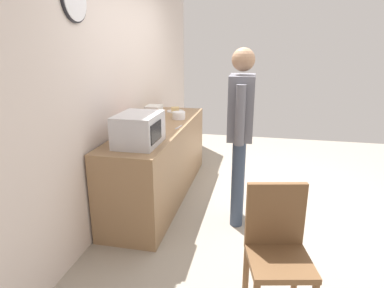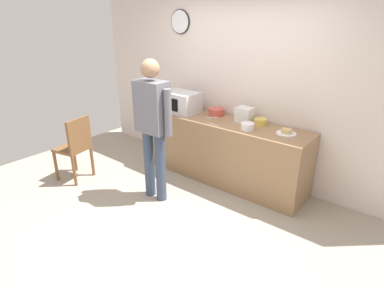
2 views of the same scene
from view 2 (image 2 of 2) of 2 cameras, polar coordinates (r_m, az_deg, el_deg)
ground_plane at (r=3.92m, az=-4.64°, el=-12.72°), size 6.00×6.00×0.00m
back_wall at (r=4.61m, az=8.77°, el=10.16°), size 5.40×0.13×2.60m
kitchen_counter at (r=4.54m, az=6.00°, el=-1.26°), size 2.35×0.62×0.89m
microwave at (r=4.75m, az=-1.89°, el=7.52°), size 0.50×0.39×0.30m
sandwich_plate at (r=4.03m, az=16.60°, el=2.00°), size 0.24×0.24×0.07m
salad_bowl at (r=4.29m, az=12.20°, el=3.94°), size 0.17×0.17×0.08m
cereal_bowl at (r=4.06m, az=9.96°, el=3.12°), size 0.17×0.17×0.09m
mixing_bowl at (r=4.64m, az=4.41°, el=5.82°), size 0.23×0.23×0.10m
toaster at (r=4.36m, az=9.43°, el=5.22°), size 0.22×0.18×0.20m
fork_utensil at (r=4.51m, az=3.52°, el=4.75°), size 0.12×0.15×0.01m
spoon_utensil at (r=4.21m, az=3.88°, el=3.46°), size 0.17×0.05×0.01m
person_standing at (r=3.87m, az=-7.09°, el=4.12°), size 0.59×0.25×1.79m
wooden_chair at (r=4.79m, az=-20.22°, el=-0.30°), size 0.48×0.48×0.94m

